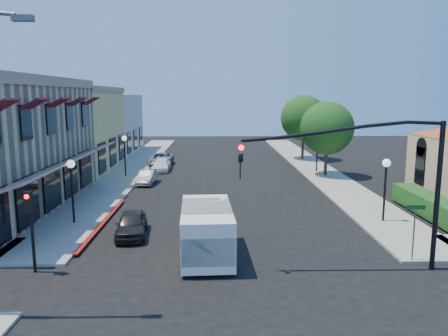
{
  "coord_description": "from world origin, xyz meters",
  "views": [
    {
      "loc": [
        -0.81,
        -15.15,
        6.97
      ],
      "look_at": [
        -0.25,
        11.01,
        2.6
      ],
      "focal_mm": 35.0,
      "sensor_mm": 36.0,
      "label": 1
    }
  ],
  "objects_px": {
    "lamppost_left_far": "(125,146)",
    "parked_car_b": "(147,177)",
    "lamppost_left_near": "(71,175)",
    "parked_car_a": "(132,224)",
    "parked_car_d": "(161,159)",
    "secondary_signal": "(30,217)",
    "white_van": "(207,229)",
    "street_tree_a": "(327,128)",
    "lamppost_right_far": "(317,143)",
    "street_tree_b": "(304,118)",
    "street_name_sign": "(414,224)",
    "parked_car_c": "(161,165)",
    "lamppost_right_near": "(386,174)",
    "signal_mast_arm": "(385,170)"
  },
  "relations": [
    {
      "from": "lamppost_right_far",
      "to": "parked_car_c",
      "type": "height_order",
      "value": "lamppost_right_far"
    },
    {
      "from": "white_van",
      "to": "signal_mast_arm",
      "type": "bearing_deg",
      "value": -12.41
    },
    {
      "from": "white_van",
      "to": "secondary_signal",
      "type": "bearing_deg",
      "value": -166.53
    },
    {
      "from": "street_name_sign",
      "to": "parked_car_a",
      "type": "xyz_separation_m",
      "value": [
        -12.48,
        3.8,
        -1.09
      ]
    },
    {
      "from": "street_tree_b",
      "to": "lamppost_right_near",
      "type": "distance_m",
      "value": 24.07
    },
    {
      "from": "white_van",
      "to": "parked_car_c",
      "type": "height_order",
      "value": "white_van"
    },
    {
      "from": "lamppost_left_near",
      "to": "parked_car_a",
      "type": "relative_size",
      "value": 1.0
    },
    {
      "from": "parked_car_a",
      "to": "parked_car_c",
      "type": "distance_m",
      "value": 19.02
    },
    {
      "from": "street_tree_b",
      "to": "parked_car_a",
      "type": "height_order",
      "value": "street_tree_b"
    },
    {
      "from": "parked_car_b",
      "to": "parked_car_d",
      "type": "bearing_deg",
      "value": 93.74
    },
    {
      "from": "street_tree_a",
      "to": "lamppost_right_near",
      "type": "relative_size",
      "value": 1.82
    },
    {
      "from": "street_tree_b",
      "to": "lamppost_right_near",
      "type": "bearing_deg",
      "value": -90.72
    },
    {
      "from": "signal_mast_arm",
      "to": "street_name_sign",
      "type": "xyz_separation_m",
      "value": [
        1.64,
        0.7,
        -2.39
      ]
    },
    {
      "from": "parked_car_b",
      "to": "parked_car_c",
      "type": "xyz_separation_m",
      "value": [
        0.43,
        6.0,
        0.0
      ]
    },
    {
      "from": "secondary_signal",
      "to": "white_van",
      "type": "height_order",
      "value": "secondary_signal"
    },
    {
      "from": "lamppost_right_far",
      "to": "street_name_sign",
      "type": "bearing_deg",
      "value": -92.63
    },
    {
      "from": "street_tree_a",
      "to": "lamppost_right_far",
      "type": "bearing_deg",
      "value": 98.53
    },
    {
      "from": "lamppost_right_near",
      "to": "lamppost_left_far",
      "type": "bearing_deg",
      "value": 140.53
    },
    {
      "from": "lamppost_right_far",
      "to": "parked_car_d",
      "type": "height_order",
      "value": "lamppost_right_far"
    },
    {
      "from": "lamppost_left_far",
      "to": "street_tree_a",
      "type": "bearing_deg",
      "value": 0.0
    },
    {
      "from": "street_tree_a",
      "to": "parked_car_d",
      "type": "distance_m",
      "value": 16.58
    },
    {
      "from": "street_name_sign",
      "to": "lamppost_right_near",
      "type": "bearing_deg",
      "value": 80.22
    },
    {
      "from": "secondary_signal",
      "to": "lamppost_left_far",
      "type": "relative_size",
      "value": 0.93
    },
    {
      "from": "lamppost_right_far",
      "to": "parked_car_a",
      "type": "xyz_separation_m",
      "value": [
        -13.48,
        -18.0,
        -2.13
      ]
    },
    {
      "from": "lamppost_left_far",
      "to": "street_name_sign",
      "type": "bearing_deg",
      "value": -51.06
    },
    {
      "from": "lamppost_right_near",
      "to": "parked_car_a",
      "type": "bearing_deg",
      "value": -171.56
    },
    {
      "from": "parked_car_d",
      "to": "parked_car_c",
      "type": "bearing_deg",
      "value": -79.8
    },
    {
      "from": "street_tree_a",
      "to": "signal_mast_arm",
      "type": "height_order",
      "value": "street_tree_a"
    },
    {
      "from": "street_tree_a",
      "to": "signal_mast_arm",
      "type": "xyz_separation_m",
      "value": [
        -2.94,
        -20.5,
        -0.11
      ]
    },
    {
      "from": "street_tree_b",
      "to": "lamppost_left_far",
      "type": "distance_m",
      "value": 20.06
    },
    {
      "from": "parked_car_a",
      "to": "street_tree_b",
      "type": "bearing_deg",
      "value": 56.52
    },
    {
      "from": "street_name_sign",
      "to": "lamppost_right_far",
      "type": "relative_size",
      "value": 0.7
    },
    {
      "from": "lamppost_left_near",
      "to": "lamppost_right_far",
      "type": "xyz_separation_m",
      "value": [
        17.0,
        16.0,
        0.0
      ]
    },
    {
      "from": "signal_mast_arm",
      "to": "lamppost_left_far",
      "type": "distance_m",
      "value": 25.07
    },
    {
      "from": "street_tree_b",
      "to": "parked_car_d",
      "type": "xyz_separation_m",
      "value": [
        -15.0,
        -3.9,
        -3.91
      ]
    },
    {
      "from": "parked_car_b",
      "to": "parked_car_d",
      "type": "relative_size",
      "value": 0.72
    },
    {
      "from": "street_tree_b",
      "to": "parked_car_d",
      "type": "bearing_deg",
      "value": -165.44
    },
    {
      "from": "signal_mast_arm",
      "to": "lamppost_right_far",
      "type": "bearing_deg",
      "value": 83.3
    },
    {
      "from": "lamppost_left_far",
      "to": "parked_car_b",
      "type": "relative_size",
      "value": 1.08
    },
    {
      "from": "lamppost_right_far",
      "to": "lamppost_right_near",
      "type": "bearing_deg",
      "value": -90.0
    },
    {
      "from": "street_name_sign",
      "to": "street_tree_b",
      "type": "bearing_deg",
      "value": 87.5
    },
    {
      "from": "street_tree_b",
      "to": "parked_car_b",
      "type": "xyz_separation_m",
      "value": [
        -15.0,
        -13.0,
        -4.0
      ]
    },
    {
      "from": "lamppost_left_far",
      "to": "lamppost_right_far",
      "type": "height_order",
      "value": "same"
    },
    {
      "from": "street_name_sign",
      "to": "parked_car_c",
      "type": "distance_m",
      "value": 26.41
    },
    {
      "from": "signal_mast_arm",
      "to": "parked_car_d",
      "type": "height_order",
      "value": "signal_mast_arm"
    },
    {
      "from": "secondary_signal",
      "to": "lamppost_left_near",
      "type": "bearing_deg",
      "value": 94.34
    },
    {
      "from": "parked_car_a",
      "to": "parked_car_d",
      "type": "distance_m",
      "value": 22.14
    },
    {
      "from": "signal_mast_arm",
      "to": "parked_car_b",
      "type": "distance_m",
      "value": 21.55
    },
    {
      "from": "street_name_sign",
      "to": "lamppost_left_far",
      "type": "distance_m",
      "value": 25.48
    },
    {
      "from": "lamppost_left_far",
      "to": "parked_car_d",
      "type": "height_order",
      "value": "lamppost_left_far"
    }
  ]
}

